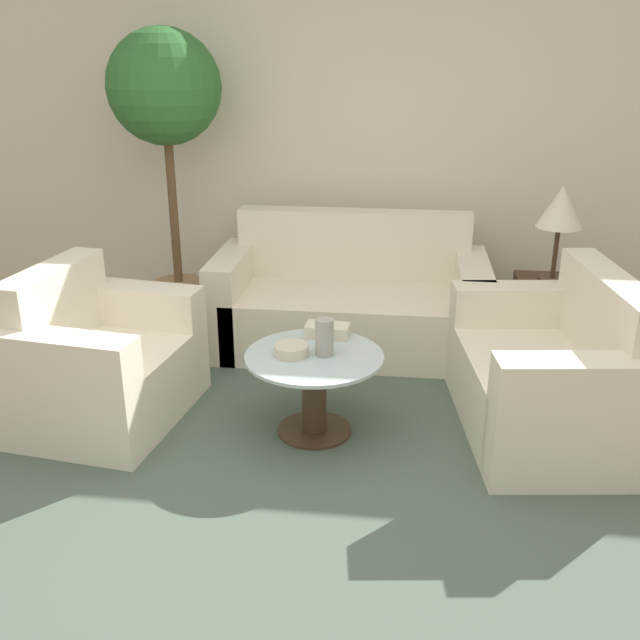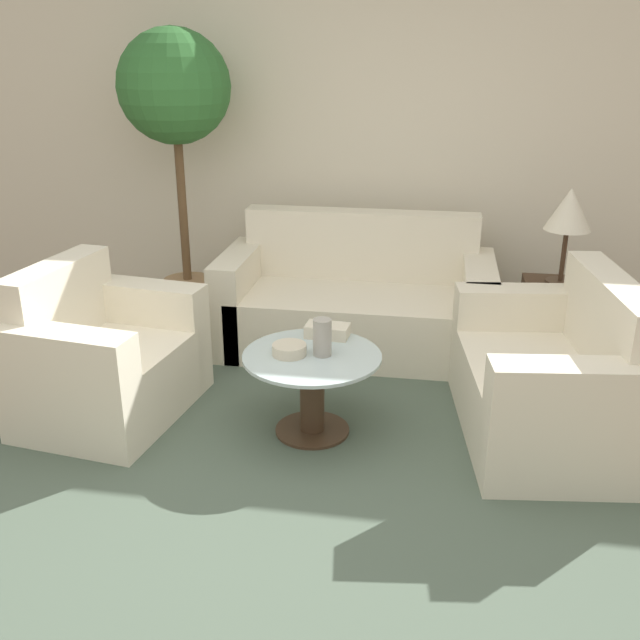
{
  "view_description": "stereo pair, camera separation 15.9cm",
  "coord_description": "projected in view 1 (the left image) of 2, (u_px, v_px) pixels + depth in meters",
  "views": [
    {
      "loc": [
        0.53,
        -2.49,
        1.95
      ],
      "look_at": [
        0.09,
        1.08,
        0.55
      ],
      "focal_mm": 40.0,
      "sensor_mm": 36.0,
      "label": 1
    },
    {
      "loc": [
        0.69,
        -2.47,
        1.95
      ],
      "look_at": [
        0.09,
        1.08,
        0.55
      ],
      "focal_mm": 40.0,
      "sensor_mm": 36.0,
      "label": 2
    }
  ],
  "objects": [
    {
      "name": "ground_plane",
      "position": [
        268.0,
        528.0,
        3.08
      ],
      "size": [
        14.0,
        14.0,
        0.0
      ],
      "primitive_type": "plane",
      "color": "brown"
    },
    {
      "name": "wall_back",
      "position": [
        335.0,
        140.0,
        5.12
      ],
      "size": [
        10.0,
        0.06,
        2.6
      ],
      "color": "beige",
      "rests_on": "ground_plane"
    },
    {
      "name": "rug",
      "position": [
        314.0,
        431.0,
        3.83
      ],
      "size": [
        3.37,
        3.28,
        0.01
      ],
      "color": "#4C5B4C",
      "rests_on": "ground_plane"
    },
    {
      "name": "sofa_main",
      "position": [
        350.0,
        305.0,
        4.85
      ],
      "size": [
        1.79,
        0.82,
        0.89
      ],
      "color": "beige",
      "rests_on": "ground_plane"
    },
    {
      "name": "armchair",
      "position": [
        99.0,
        367.0,
        3.9
      ],
      "size": [
        0.88,
        1.07,
        0.85
      ],
      "rotation": [
        0.0,
        0.0,
        1.44
      ],
      "color": "beige",
      "rests_on": "ground_plane"
    },
    {
      "name": "loveseat",
      "position": [
        554.0,
        380.0,
        3.76
      ],
      "size": [
        0.93,
        1.32,
        0.87
      ],
      "rotation": [
        0.0,
        0.0,
        -1.44
      ],
      "color": "beige",
      "rests_on": "ground_plane"
    },
    {
      "name": "coffee_table",
      "position": [
        314.0,
        383.0,
        3.73
      ],
      "size": [
        0.72,
        0.72,
        0.45
      ],
      "color": "#422D1E",
      "rests_on": "ground_plane"
    },
    {
      "name": "side_table",
      "position": [
        547.0,
        321.0,
        4.62
      ],
      "size": [
        0.42,
        0.42,
        0.54
      ],
      "color": "#422D1E",
      "rests_on": "ground_plane"
    },
    {
      "name": "table_lamp",
      "position": [
        561.0,
        210.0,
        4.36
      ],
      "size": [
        0.28,
        0.28,
        0.6
      ],
      "color": "#422D1E",
      "rests_on": "side_table"
    },
    {
      "name": "potted_plant",
      "position": [
        166.0,
        111.0,
        4.67
      ],
      "size": [
        0.75,
        0.75,
        2.06
      ],
      "color": "#93704C",
      "rests_on": "ground_plane"
    },
    {
      "name": "vase",
      "position": [
        324.0,
        337.0,
        3.64
      ],
      "size": [
        0.1,
        0.1,
        0.2
      ],
      "color": "#9E998E",
      "rests_on": "coffee_table"
    },
    {
      "name": "bowl",
      "position": [
        291.0,
        350.0,
        3.65
      ],
      "size": [
        0.18,
        0.18,
        0.06
      ],
      "color": "beige",
      "rests_on": "coffee_table"
    },
    {
      "name": "book_stack",
      "position": [
        327.0,
        331.0,
        3.89
      ],
      "size": [
        0.24,
        0.15,
        0.07
      ],
      "rotation": [
        0.0,
        0.0,
        -0.07
      ],
      "color": "beige",
      "rests_on": "coffee_table"
    }
  ]
}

